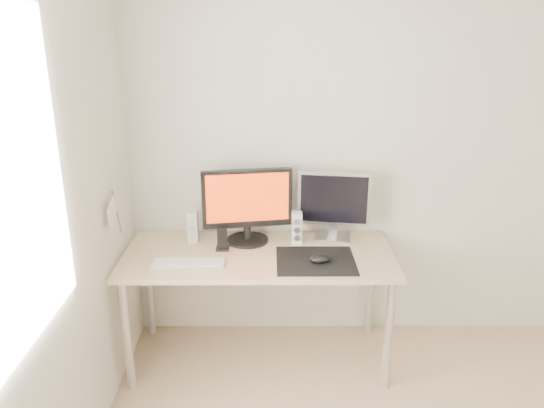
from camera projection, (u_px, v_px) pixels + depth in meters
name	position (u px, v px, depth m)	size (l,w,h in m)	color
wall_back	(407.00, 153.00, 3.33)	(3.50, 3.50, 0.00)	white
mousepad	(316.00, 261.00, 3.04)	(0.45, 0.40, 0.00)	black
mouse	(320.00, 259.00, 3.00)	(0.12, 0.07, 0.04)	black
desk	(258.00, 265.00, 3.17)	(1.60, 0.70, 0.73)	#D1B587
main_monitor	(247.00, 203.00, 3.22)	(0.55, 0.30, 0.47)	black
second_monitor	(334.00, 202.00, 3.28)	(0.45, 0.19, 0.43)	#B0B0B3
speaker_left	(193.00, 227.00, 3.28)	(0.06, 0.08, 0.20)	silver
speaker_right	(297.00, 228.00, 3.26)	(0.06, 0.08, 0.20)	white
keyboard	(189.00, 263.00, 3.00)	(0.42, 0.12, 0.02)	silver
phone_dock	(222.00, 243.00, 3.18)	(0.08, 0.07, 0.14)	black
pennant	(114.00, 211.00, 2.90)	(0.01, 0.23, 0.29)	#A57F54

